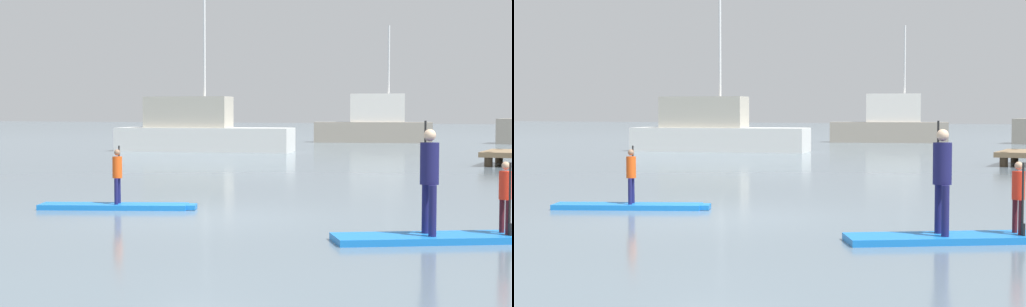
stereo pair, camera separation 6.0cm
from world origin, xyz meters
The scene contains 8 objects.
ground_plane centered at (0.00, 0.00, 0.00)m, with size 240.00×240.00×0.00m, color slate.
paddleboard_near centered at (-2.11, 0.43, 0.05)m, with size 3.00×1.65×0.10m.
paddler_child_solo centered at (-2.11, 0.45, 0.69)m, with size 0.24×0.36×1.12m.
paddleboard_far centered at (4.55, -0.79, 0.05)m, with size 3.29×2.35×0.10m.
paddler_adult centered at (4.28, -0.94, 0.98)m, with size 0.37×0.44×1.65m.
paddler_child_front centered at (5.27, -0.37, 0.69)m, with size 0.26×0.34×1.06m.
fishing_boat_white_large centered at (-12.00, 21.47, 1.00)m, with size 8.75×3.97×8.22m.
fishing_boat_green_midground centered at (-7.68, 36.14, 1.16)m, with size 7.44×3.60×7.25m.
Camera 1 is at (6.93, -12.51, 1.87)m, focal length 56.50 mm.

